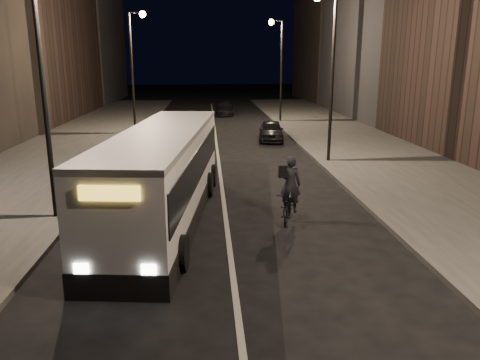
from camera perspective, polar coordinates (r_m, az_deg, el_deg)
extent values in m
plane|color=black|center=(12.22, -1.00, -10.56)|extent=(180.00, 180.00, 0.00)
cube|color=#373735|center=(27.13, 15.59, 3.15)|extent=(7.00, 70.00, 0.16)
cube|color=#373735|center=(26.77, -21.22, 2.55)|extent=(7.00, 70.00, 0.16)
cylinder|color=black|center=(23.89, 11.16, 11.81)|extent=(0.16, 0.16, 8.00)
cylinder|color=black|center=(39.55, 5.06, 12.99)|extent=(0.16, 0.16, 8.00)
cube|color=black|center=(39.58, 4.51, 18.80)|extent=(0.90, 0.08, 0.08)
sphere|color=#FFD18C|center=(39.51, 3.83, 18.67)|extent=(0.44, 0.44, 0.44)
cylinder|color=black|center=(15.91, -22.81, 9.73)|extent=(0.16, 0.16, 8.00)
cylinder|color=black|center=(33.45, -13.00, 12.42)|extent=(0.16, 0.16, 8.00)
cube|color=black|center=(33.50, -12.61, 19.30)|extent=(0.90, 0.08, 0.08)
sphere|color=#FFD18C|center=(33.44, -11.79, 19.18)|extent=(0.44, 0.44, 0.44)
cube|color=silver|center=(15.50, -9.26, 0.50)|extent=(3.50, 11.26, 2.95)
cube|color=black|center=(15.40, -9.32, 2.00)|extent=(3.54, 10.90, 1.06)
cube|color=silver|center=(15.22, -9.48, 5.73)|extent=(3.52, 11.26, 0.17)
cube|color=gold|center=(10.06, -15.62, -1.54)|extent=(1.30, 0.25, 0.32)
cylinder|color=black|center=(12.57, -17.77, -8.27)|extent=(0.42, 0.95, 0.92)
cylinder|color=black|center=(11.99, -7.23, -8.78)|extent=(0.42, 0.95, 0.92)
cylinder|color=black|center=(19.31, -10.48, 0.13)|extent=(0.42, 0.95, 0.92)
cylinder|color=black|center=(18.94, -3.65, 0.06)|extent=(0.42, 0.95, 0.92)
imported|color=black|center=(15.47, 5.93, -3.15)|extent=(1.16, 2.03, 1.01)
imported|color=black|center=(15.06, 6.14, -0.51)|extent=(0.77, 0.60, 1.84)
imported|color=black|center=(30.72, 3.82, 6.03)|extent=(2.00, 4.01, 1.31)
imported|color=#404042|center=(33.74, -9.23, 6.76)|extent=(2.14, 4.59, 1.46)
imported|color=black|center=(45.02, -1.92, 8.70)|extent=(1.81, 4.31, 1.24)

